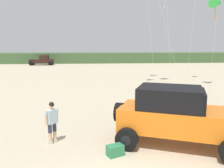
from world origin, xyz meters
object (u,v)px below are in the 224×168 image
object	(u,v)px
jeep	(176,115)
cooler_box	(115,150)
distant_pickup	(42,60)
kite_white_parafoil	(218,3)
person_watching	(52,120)

from	to	relation	value
jeep	cooler_box	world-z (taller)	jeep
jeep	distant_pickup	xyz separation A→B (m)	(-12.91, 39.43, -0.26)
cooler_box	distant_pickup	size ratio (longest dim) A/B	0.12
jeep	cooler_box	size ratio (longest dim) A/B	8.93
jeep	cooler_box	distance (m)	2.71
kite_white_parafoil	cooler_box	bearing A→B (deg)	-128.94
jeep	kite_white_parafoil	xyz separation A→B (m)	(7.99, 12.18, 6.36)
cooler_box	kite_white_parafoil	size ratio (longest dim) A/B	0.07
distant_pickup	jeep	bearing A→B (deg)	-71.87
kite_white_parafoil	person_watching	bearing A→B (deg)	-137.70
person_watching	kite_white_parafoil	xyz separation A→B (m)	(12.75, 11.60, 6.63)
person_watching	distant_pickup	bearing A→B (deg)	101.85
cooler_box	distant_pickup	bearing A→B (deg)	81.14
person_watching	kite_white_parafoil	bearing A→B (deg)	42.30
person_watching	kite_white_parafoil	world-z (taller)	kite_white_parafoil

